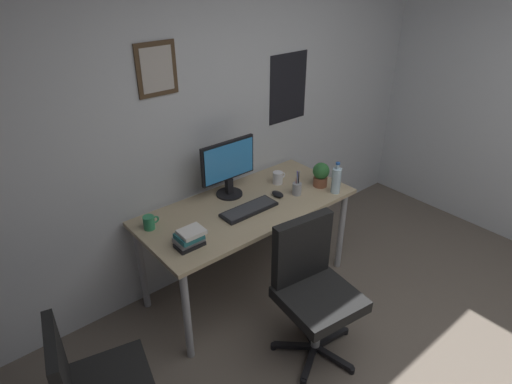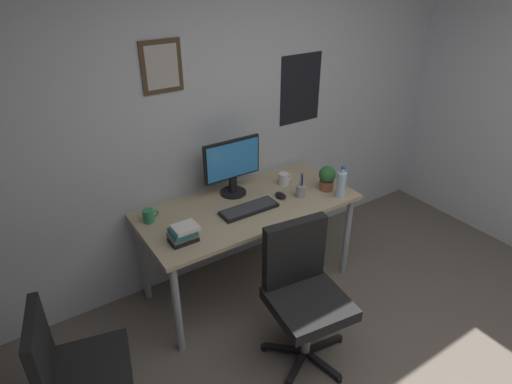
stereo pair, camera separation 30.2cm
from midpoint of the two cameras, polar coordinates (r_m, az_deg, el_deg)
wall_back at (r=3.37m, az=-6.31°, el=10.33°), size 4.40×0.10×2.60m
desk at (r=3.21m, az=-3.85°, el=-2.99°), size 1.60×0.73×0.75m
office_chair at (r=2.81m, az=4.30°, el=-12.09°), size 0.57×0.57×0.95m
side_chair at (r=2.52m, az=-24.16°, el=-22.25°), size 0.51×0.51×0.88m
monitor at (r=3.20m, az=-6.38°, el=3.34°), size 0.46×0.20×0.43m
keyboard at (r=3.09m, az=-3.72°, el=-2.37°), size 0.43×0.15×0.03m
computer_mouse at (r=3.26m, az=0.23°, el=-0.35°), size 0.06×0.11×0.04m
water_bottle at (r=3.30m, az=7.97°, el=1.50°), size 0.07×0.07×0.25m
coffee_mug_near at (r=3.43m, az=0.40°, el=1.83°), size 0.12×0.08×0.10m
coffee_mug_far at (r=3.00m, az=-16.71°, el=-3.95°), size 0.11×0.08×0.09m
potted_plant at (r=3.39m, az=6.03°, el=2.33°), size 0.13×0.13×0.19m
pen_cup at (r=3.27m, az=2.80°, el=0.46°), size 0.07×0.07×0.20m
book_stack_left at (r=2.76m, az=-11.86°, el=-6.03°), size 0.18×0.15×0.12m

